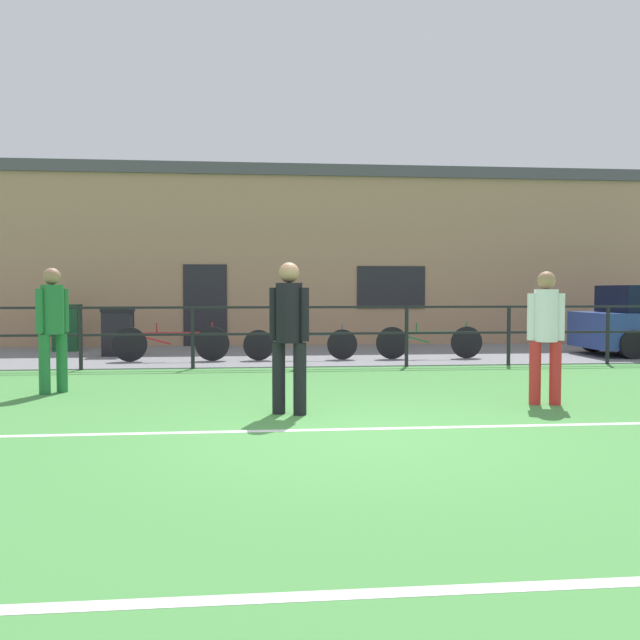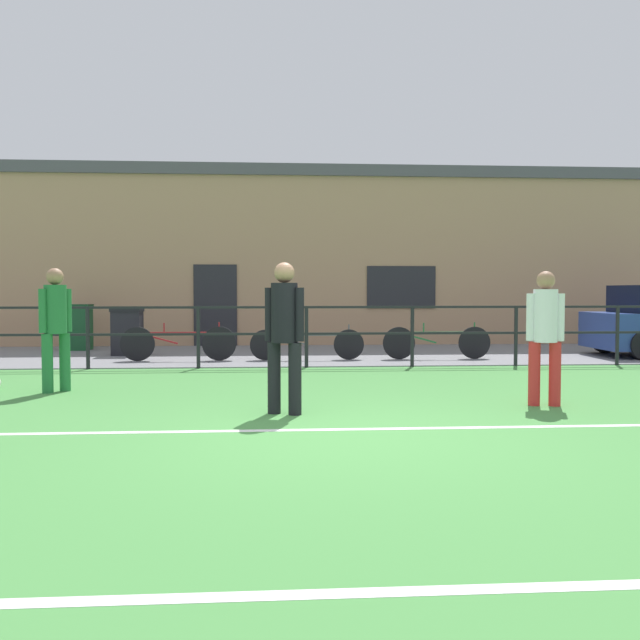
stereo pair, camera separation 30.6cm
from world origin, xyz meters
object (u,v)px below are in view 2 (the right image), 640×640
Objects in this scene: player_winger at (545,329)px; bicycle_parked_0 at (178,343)px; trash_bin_1 at (78,327)px; trash_bin_0 at (127,331)px; player_striker at (56,322)px; player_goalkeeper at (284,328)px; bicycle_parked_1 at (307,344)px; bicycle_parked_3 at (437,342)px.

bicycle_parked_0 is (-5.29, 5.67, -0.58)m from player_winger.
player_winger is 11.59m from trash_bin_1.
trash_bin_1 is (-1.42, 1.36, 0.03)m from trash_bin_0.
player_winger is at bearing -46.90° from trash_bin_0.
player_striker is at bearing 177.58° from player_winger.
player_goalkeeper is at bearing -61.55° from trash_bin_1.
player_striker is at bearing -132.86° from bicycle_parked_1.
bicycle_parked_1 is (0.57, 6.04, -0.66)m from player_goalkeeper.
bicycle_parked_1 is at bearing 127.00° from player_winger.
trash_bin_0 is (-3.88, 1.35, 0.20)m from bicycle_parked_1.
player_striker reaches higher than bicycle_parked_3.
player_goalkeeper reaches higher than bicycle_parked_0.
player_goalkeeper is at bearing -118.33° from bicycle_parked_3.
bicycle_parked_3 is at bearing -11.85° from player_striker.
trash_bin_0 reaches higher than bicycle_parked_3.
player_winger reaches higher than bicycle_parked_3.
player_goalkeeper is 1.71× the size of trash_bin_0.
player_striker is at bearing -77.19° from trash_bin_1.
player_striker reaches higher than bicycle_parked_0.
bicycle_parked_0 is 2.24× the size of trash_bin_0.
player_goalkeeper reaches higher than bicycle_parked_1.
player_striker is 4.27m from bicycle_parked_0.
bicycle_parked_0 is 2.60m from bicycle_parked_1.
player_goalkeeper is 1.62× the size of trash_bin_1.
bicycle_parked_0 is (-2.03, 6.04, -0.63)m from player_goalkeeper.
trash_bin_0 is at bearing -42.05° from player_goalkeeper.
bicycle_parked_3 is (3.25, 6.04, -0.64)m from player_goalkeeper.
player_goalkeeper is 1.05× the size of player_winger.
trash_bin_1 is at bearing 58.80° from player_striker.
bicycle_parked_1 is (-2.69, 5.67, -0.61)m from player_winger.
bicycle_parked_1 is at bearing 3.13° from player_striker.
player_striker reaches higher than player_winger.
player_striker is at bearing -147.84° from bicycle_parked_3.
trash_bin_1 is (-1.54, 6.76, -0.43)m from player_striker.
bicycle_parked_1 is 5.96m from trash_bin_1.
player_winger reaches higher than trash_bin_1.
player_striker reaches higher than bicycle_parked_1.
player_winger is 0.72× the size of bicycle_parked_1.
player_striker is at bearing -7.96° from player_goalkeeper.
bicycle_parked_3 reaches higher than bicycle_parked_1.
bicycle_parked_1 is at bearing -19.18° from trash_bin_0.
player_striker is 0.76× the size of bicycle_parked_0.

